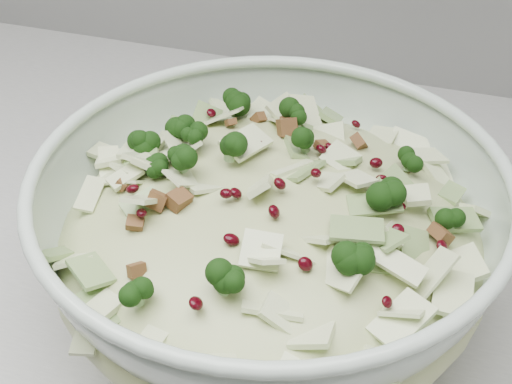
% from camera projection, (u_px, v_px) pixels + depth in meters
% --- Properties ---
extents(mixing_bowl, '(0.34, 0.34, 0.13)m').
position_uv_depth(mixing_bowl, '(270.00, 241.00, 0.50)').
color(mixing_bowl, silver).
rests_on(mixing_bowl, counter).
extents(salad, '(0.39, 0.39, 0.13)m').
position_uv_depth(salad, '(270.00, 218.00, 0.48)').
color(salad, '#BDC687').
rests_on(salad, mixing_bowl).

